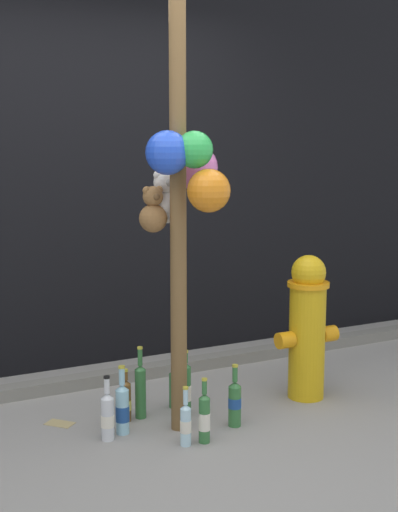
% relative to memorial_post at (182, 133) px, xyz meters
% --- Properties ---
extents(ground_plane, '(14.00, 14.00, 0.00)m').
position_rel_memorial_post_xyz_m(ground_plane, '(-0.22, -0.29, -1.59)').
color(ground_plane, gray).
extents(building_wall, '(10.00, 0.20, 3.23)m').
position_rel_memorial_post_xyz_m(building_wall, '(-0.22, 1.40, 0.03)').
color(building_wall, black).
rests_on(building_wall, ground_plane).
extents(curb_strip, '(8.00, 0.12, 0.08)m').
position_rel_memorial_post_xyz_m(curb_strip, '(-0.22, 0.87, -1.55)').
color(curb_strip, slate).
rests_on(curb_strip, ground_plane).
extents(memorial_post, '(0.51, 0.57, 2.96)m').
position_rel_memorial_post_xyz_m(memorial_post, '(0.00, 0.00, 0.00)').
color(memorial_post, brown).
rests_on(memorial_post, ground_plane).
extents(fire_hydrant, '(0.42, 0.25, 0.88)m').
position_rel_memorial_post_xyz_m(fire_hydrant, '(0.88, 0.08, -1.14)').
color(fire_hydrant, gold).
rests_on(fire_hydrant, ground_plane).
extents(bottle_0, '(0.07, 0.07, 0.35)m').
position_rel_memorial_post_xyz_m(bottle_0, '(0.26, -0.11, -1.45)').
color(bottle_0, '#337038').
rests_on(bottle_0, ground_plane).
extents(bottle_1, '(0.06, 0.06, 0.31)m').
position_rel_memorial_post_xyz_m(bottle_1, '(-0.08, -0.21, -1.47)').
color(bottle_1, '#B2DBEA').
rests_on(bottle_1, ground_plane).
extents(bottle_2, '(0.06, 0.06, 0.42)m').
position_rel_memorial_post_xyz_m(bottle_2, '(-0.15, 0.24, -1.42)').
color(bottle_2, '#337038').
rests_on(bottle_2, ground_plane).
extents(bottle_3, '(0.06, 0.06, 0.35)m').
position_rel_memorial_post_xyz_m(bottle_3, '(0.02, -0.22, -1.45)').
color(bottle_3, '#337038').
rests_on(bottle_3, ground_plane).
extents(bottle_4, '(0.07, 0.07, 0.38)m').
position_rel_memorial_post_xyz_m(bottle_4, '(0.09, 0.16, -1.43)').
color(bottle_4, '#337038').
rests_on(bottle_4, ground_plane).
extents(bottle_5, '(0.06, 0.06, 0.30)m').
position_rel_memorial_post_xyz_m(bottle_5, '(-0.24, 0.23, -1.47)').
color(bottle_5, brown).
rests_on(bottle_5, ground_plane).
extents(bottle_6, '(0.06, 0.06, 0.29)m').
position_rel_memorial_post_xyz_m(bottle_6, '(0.08, 0.29, -1.46)').
color(bottle_6, '#337038').
rests_on(bottle_6, ground_plane).
extents(bottle_7, '(0.07, 0.07, 0.38)m').
position_rel_memorial_post_xyz_m(bottle_7, '(-0.32, 0.08, -1.45)').
color(bottle_7, '#93CCE0').
rests_on(bottle_7, ground_plane).
extents(bottle_8, '(0.07, 0.07, 0.35)m').
position_rel_memorial_post_xyz_m(bottle_8, '(-0.42, 0.04, -1.45)').
color(bottle_8, silver).
rests_on(bottle_8, ground_plane).
extents(litter_0, '(0.17, 0.18, 0.01)m').
position_rel_memorial_post_xyz_m(litter_0, '(-0.59, 0.36, -1.58)').
color(litter_0, tan).
rests_on(litter_0, ground_plane).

